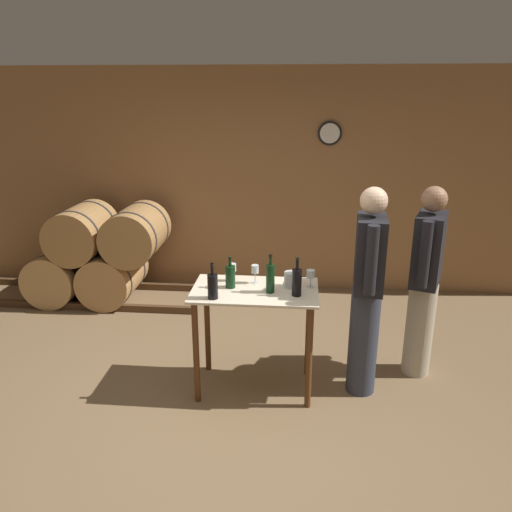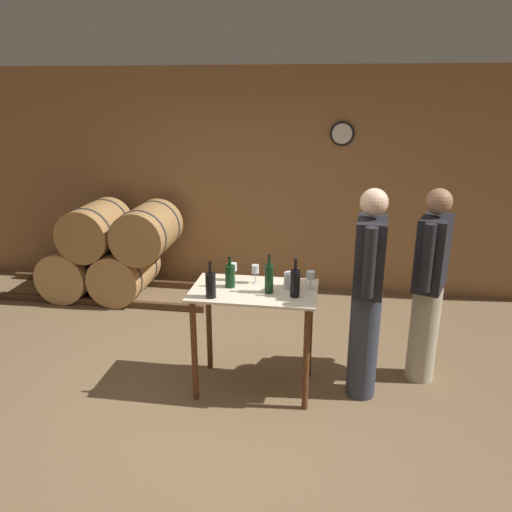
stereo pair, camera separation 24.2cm
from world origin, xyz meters
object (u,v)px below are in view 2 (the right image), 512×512
(wine_glass_near_center, at_px, (255,270))
(person_visitor_with_scarf, at_px, (367,292))
(ice_bucket, at_px, (291,280))
(wine_glass_near_right, at_px, (311,276))
(person_host, at_px, (429,283))
(wine_bottle_far_left, at_px, (211,285))
(wine_bottle_right, at_px, (295,282))
(wine_bottle_left, at_px, (230,275))
(wine_glass_near_left, at_px, (233,268))
(wine_bottle_center, at_px, (269,278))

(wine_glass_near_center, bearing_deg, person_visitor_with_scarf, -6.39)
(ice_bucket, bearing_deg, wine_glass_near_right, 3.03)
(wine_glass_near_center, distance_m, person_host, 1.46)
(wine_bottle_far_left, bearing_deg, wine_bottle_right, 10.23)
(wine_bottle_left, distance_m, wine_bottle_right, 0.55)
(wine_glass_near_left, bearing_deg, wine_bottle_right, -26.57)
(wine_bottle_left, height_order, wine_glass_near_center, wine_bottle_left)
(wine_glass_near_center, xyz_separation_m, wine_glass_near_right, (0.46, -0.05, -0.01))
(wine_bottle_right, xyz_separation_m, wine_glass_near_center, (-0.35, 0.23, -0.00))
(wine_bottle_right, distance_m, person_visitor_with_scarf, 0.58)
(wine_bottle_far_left, relative_size, wine_bottle_left, 1.09)
(wine_bottle_far_left, height_order, person_host, person_host)
(wine_bottle_left, distance_m, person_visitor_with_scarf, 1.10)
(wine_bottle_far_left, xyz_separation_m, wine_glass_near_center, (0.29, 0.35, 0.01))
(wine_bottle_left, xyz_separation_m, ice_bucket, (0.49, 0.05, -0.03))
(wine_bottle_right, bearing_deg, ice_bucket, 105.10)
(wine_bottle_left, bearing_deg, wine_glass_near_left, 91.01)
(wine_bottle_right, distance_m, wine_glass_near_right, 0.21)
(wine_glass_near_right, xyz_separation_m, person_visitor_with_scarf, (0.45, -0.05, -0.09))
(wine_glass_near_left, xyz_separation_m, ice_bucket, (0.49, -0.10, -0.05))
(wine_glass_near_right, distance_m, person_visitor_with_scarf, 0.46)
(wine_bottle_center, relative_size, wine_bottle_right, 1.01)
(wine_bottle_far_left, distance_m, ice_bucket, 0.66)
(wine_bottle_far_left, relative_size, wine_bottle_right, 0.92)
(wine_bottle_far_left, distance_m, wine_glass_near_right, 0.81)
(wine_bottle_right, distance_m, wine_glass_near_left, 0.60)
(wine_bottle_center, height_order, wine_glass_near_left, wine_bottle_center)
(ice_bucket, bearing_deg, person_host, 14.59)
(wine_bottle_far_left, xyz_separation_m, wine_glass_near_right, (0.75, 0.30, 0.00))
(wine_bottle_center, bearing_deg, wine_glass_near_right, 22.60)
(wine_bottle_center, height_order, wine_glass_near_center, wine_bottle_center)
(wine_bottle_center, xyz_separation_m, person_visitor_with_scarf, (0.77, 0.08, -0.10))
(wine_bottle_left, relative_size, person_host, 0.16)
(wine_bottle_center, height_order, ice_bucket, wine_bottle_center)
(wine_bottle_left, distance_m, wine_glass_near_right, 0.65)
(ice_bucket, height_order, person_host, person_host)
(wine_bottle_far_left, bearing_deg, person_visitor_with_scarf, 11.70)
(wine_bottle_left, bearing_deg, person_host, 12.10)
(wine_bottle_center, distance_m, wine_glass_near_left, 0.40)
(ice_bucket, bearing_deg, wine_bottle_far_left, -154.12)
(wine_bottle_far_left, relative_size, wine_glass_near_center, 1.83)
(wine_glass_near_left, bearing_deg, wine_bottle_center, -33.87)
(wine_glass_near_left, bearing_deg, ice_bucket, -11.18)
(wine_glass_near_center, xyz_separation_m, person_visitor_with_scarf, (0.91, -0.10, -0.09))
(wine_bottle_far_left, height_order, wine_glass_near_left, wine_bottle_far_left)
(wine_glass_near_center, relative_size, wine_glass_near_right, 1.07)
(wine_bottle_left, xyz_separation_m, wine_bottle_right, (0.54, -0.12, 0.02))
(wine_bottle_right, xyz_separation_m, wine_glass_near_right, (0.11, 0.18, -0.01))
(wine_bottle_far_left, distance_m, wine_glass_near_left, 0.40)
(wine_bottle_left, bearing_deg, wine_bottle_right, -12.53)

